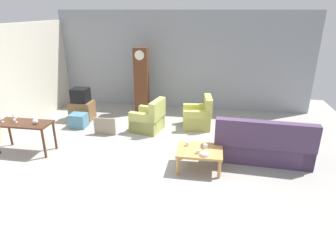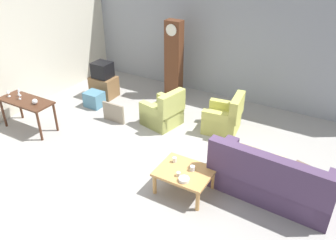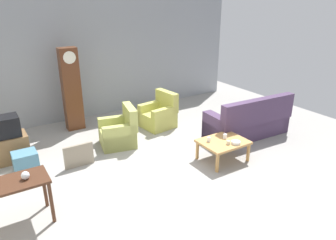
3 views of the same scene
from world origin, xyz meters
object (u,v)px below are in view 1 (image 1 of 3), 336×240
Objects in this scene: cup_blue_rimmed at (205,146)px; glass_dome_cloche at (35,121)px; cup_cream_tall at (198,152)px; wine_glass_mid at (13,115)px; console_table_dark at (24,127)px; armchair_olive_near at (149,120)px; armchair_olive_far at (198,117)px; coffee_table_wood at (200,152)px; tv_stand_cabinet at (82,110)px; wine_glass_short at (15,117)px; framed_picture_leaning at (105,126)px; storage_box_blue at (79,120)px; grandfather_clock at (141,81)px; wine_glass_tall at (2,118)px; tv_crt at (80,95)px; couch_floral at (262,145)px; cup_white_porcelain at (187,144)px; bowl_white_stacked at (205,154)px.

glass_dome_cloche is at bearing 179.72° from cup_blue_rimmed.
cup_cream_tall is 4.44m from wine_glass_mid.
armchair_olive_near is at bearing 33.56° from console_table_dark.
armchair_olive_far is at bearing 31.51° from glass_dome_cloche.
coffee_table_wood is 4.47m from tv_stand_cabinet.
wine_glass_mid is at bearing 140.23° from wine_glass_short.
storage_box_blue is at bearing 157.23° from framed_picture_leaning.
grandfather_clock is at bearing 58.12° from console_table_dark.
storage_box_blue is 2.74× the size of wine_glass_tall.
cup_cream_tall is at bearing -3.54° from wine_glass_short.
wine_glass_tall reaches higher than cup_cream_tall.
tv_crt is at bearing 178.92° from armchair_olive_far.
armchair_olive_near is 1.56× the size of framed_picture_leaning.
armchair_olive_far is (-1.55, 1.70, -0.05)m from couch_floral.
cup_white_porcelain is at bearing -32.70° from tv_stand_cabinet.
armchair_olive_far is 2.32m from coffee_table_wood.
tv_crt is 2.28m from glass_dome_cloche.
armchair_olive_near is 0.72× the size of console_table_dark.
grandfather_clock is (2.03, 3.26, 0.42)m from console_table_dark.
grandfather_clock reaches higher than wine_glass_mid.
armchair_olive_near reaches higher than wine_glass_tall.
armchair_olive_near is 2.35m from tv_crt.
tv_stand_cabinet is 1.52m from framed_picture_leaning.
glass_dome_cloche is 0.61× the size of wine_glass_short.
couch_floral is 5.21m from glass_dome_cloche.
bowl_white_stacked is (0.14, -0.07, -0.01)m from cup_cream_tall.
couch_floral is 1.52m from bowl_white_stacked.
armchair_olive_near reaches higher than glass_dome_cloche.
couch_floral reaches higher than glass_dome_cloche.
grandfather_clock is at bearing 47.27° from storage_box_blue.
armchair_olive_far is 2.58m from bowl_white_stacked.
wine_glass_mid is at bearing 175.06° from cup_cream_tall.
wine_glass_short reaches higher than armchair_olive_near.
console_table_dark is at bearing -99.14° from tv_crt.
console_table_dark is 2.17× the size of framed_picture_leaning.
armchair_olive_near reaches higher than storage_box_blue.
framed_picture_leaning is (-4.02, 0.75, -0.12)m from couch_floral.
wine_glass_short reaches higher than console_table_dark.
armchair_olive_far is 3.47m from storage_box_blue.
armchair_olive_far is at bearing -1.08° from tv_stand_cabinet.
glass_dome_cloche is 3.95m from bowl_white_stacked.
bowl_white_stacked is at bearing -34.02° from tv_crt.
glass_dome_cloche is at bearing 1.28° from wine_glass_short.
grandfather_clock is (-0.58, 1.53, 0.75)m from armchair_olive_near.
storage_box_blue is at bearing 151.58° from cup_cream_tall.
wine_glass_mid reaches higher than wine_glass_short.
wine_glass_short is (-4.26, 0.26, 0.39)m from cup_cream_tall.
couch_floral is at bearing 5.29° from wine_glass_short.
grandfather_clock reaches higher than cup_blue_rimmed.
armchair_olive_near is at bearing 129.77° from coffee_table_wood.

